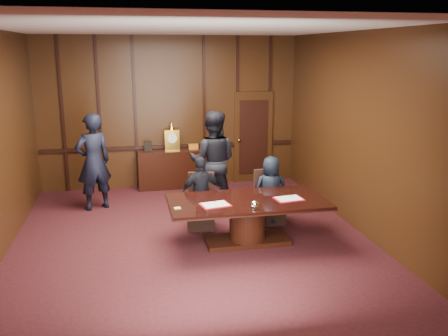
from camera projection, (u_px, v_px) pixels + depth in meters
name	position (u px, v px, depth m)	size (l,w,h in m)	color
room	(193.00, 139.00, 7.87)	(7.00, 7.04, 3.50)	black
sideboard	(173.00, 167.00, 11.13)	(1.60, 0.45, 1.54)	black
conference_table	(247.00, 214.00, 7.90)	(2.62, 1.32, 0.76)	black
folder_left	(215.00, 205.00, 7.57)	(0.52, 0.41, 0.02)	#A20F19
folder_right	(289.00, 199.00, 7.87)	(0.50, 0.39, 0.02)	#A20F19
inkstand	(255.00, 205.00, 7.40)	(0.20, 0.14, 0.12)	white
notepad	(177.00, 208.00, 7.41)	(0.10, 0.07, 0.01)	#D1C466
chair_left	(201.00, 212.00, 8.66)	(0.56, 0.56, 0.99)	black
chair_right	(269.00, 207.00, 8.92)	(0.52, 0.52, 0.99)	black
signatory_left	(201.00, 193.00, 8.50)	(0.79, 0.33, 1.34)	black
signatory_right	(271.00, 190.00, 8.76)	(0.63, 0.41, 1.29)	black
witness_left	(93.00, 162.00, 9.50)	(0.72, 0.47, 1.97)	black
witness_right	(213.00, 161.00, 9.47)	(0.98, 0.76, 2.02)	black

